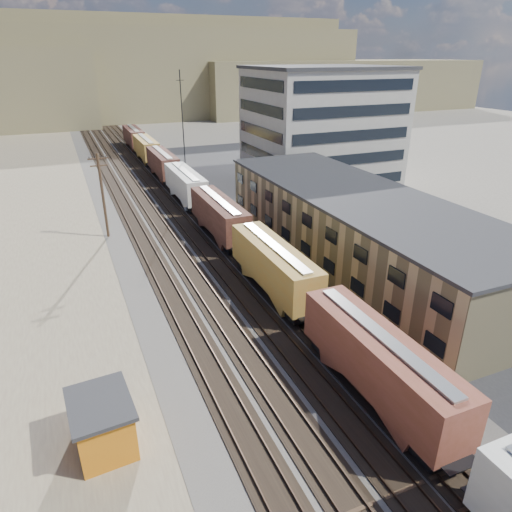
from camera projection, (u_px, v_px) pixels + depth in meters
name	position (u px, v px, depth m)	size (l,w,h in m)	color
ground	(388.00, 499.00, 22.48)	(300.00, 300.00, 0.00)	#6B6356
ballast_bed	(164.00, 209.00, 64.54)	(18.00, 200.00, 0.06)	#4C4742
dirt_yard	(0.00, 258.00, 48.98)	(24.00, 180.00, 0.03)	#7B6A54
asphalt_lot	(356.00, 221.00, 59.79)	(26.00, 120.00, 0.04)	#232326
rail_tracks	(160.00, 209.00, 64.31)	(11.40, 200.00, 0.24)	black
freight_train	(201.00, 198.00, 59.99)	(3.00, 119.74, 4.46)	black
warehouse	(357.00, 227.00, 47.39)	(12.40, 40.40, 7.25)	tan
office_tower	(321.00, 126.00, 74.96)	(22.60, 18.60, 18.45)	#9E998E
utility_pole_north	(103.00, 194.00, 52.63)	(2.20, 0.32, 10.00)	#382619
radio_mast	(183.00, 131.00, 71.41)	(1.20, 0.16, 18.00)	black
hills_north	(86.00, 73.00, 158.11)	(265.00, 80.00, 32.00)	brown
maintenance_shed	(103.00, 424.00, 24.92)	(3.56, 4.45, 3.10)	orange
parked_car_blue	(332.00, 202.00, 64.65)	(2.75, 5.96, 1.66)	navy
parked_car_far	(363.00, 180.00, 76.69)	(1.68, 4.17, 1.42)	white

